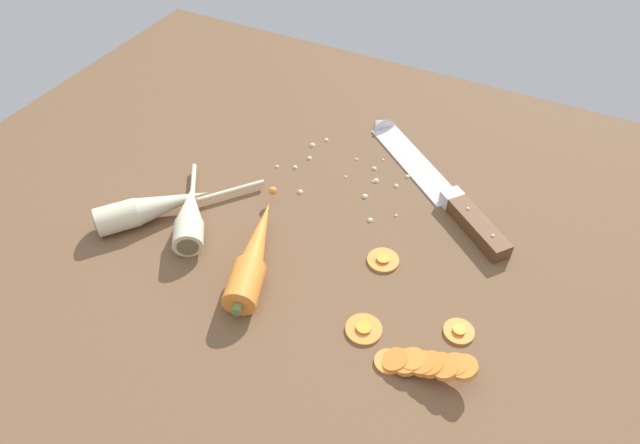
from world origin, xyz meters
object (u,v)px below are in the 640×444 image
Objects in this scene: carrot_slice_stack at (425,364)px; carrot_slice_stray_near at (383,259)px; carrot_slice_stray_far at (459,331)px; carrot_slice_stray_mid at (364,328)px; parsnip_front at (190,216)px; whole_carrot at (254,254)px; parsnip_mid_left at (154,208)px; chefs_knife at (429,176)px.

carrot_slice_stack reaches higher than carrot_slice_stray_near.
carrot_slice_stack is at bearing -51.76° from carrot_slice_stray_near.
carrot_slice_stray_mid is at bearing -154.68° from carrot_slice_stray_far.
carrot_slice_stray_far is (38.10, -0.04, -1.62)cm from parsnip_front.
carrot_slice_stray_mid is (28.09, -4.78, -1.62)cm from parsnip_front.
whole_carrot reaches higher than parsnip_mid_left.
whole_carrot is 1.06× the size of parsnip_mid_left.
whole_carrot is 5.81× the size of carrot_slice_stray_far.
whole_carrot is 1.92× the size of carrot_slice_stack.
carrot_slice_stack is 8.27cm from carrot_slice_stray_mid.
parsnip_front is 3.69× the size of carrot_slice_stray_mid.
parsnip_front is 5.54cm from parsnip_mid_left.
whole_carrot reaches higher than parsnip_front.
chefs_knife reaches higher than carrot_slice_stray_far.
parsnip_front is 36.69cm from carrot_slice_stack.
carrot_slice_stray_near is at bearing 13.23° from parsnip_front.
chefs_knife is 29.13cm from carrot_slice_stray_mid.
carrot_slice_stray_mid is at bearing 166.98° from carrot_slice_stack.
carrot_slice_stack is (36.09, -6.63, -0.55)cm from parsnip_front.
carrot_slice_stray_mid is 1.20× the size of carrot_slice_stray_far.
whole_carrot reaches higher than carrot_slice_stray_mid.
whole_carrot reaches higher than carrot_slice_stray_far.
whole_carrot is at bearing -3.78° from parsnip_mid_left.
chefs_knife is 6.99× the size of carrot_slice_stray_near.
chefs_knife is at bearing 94.13° from carrot_slice_stray_mid.
carrot_slice_stray_far is (12.11, -24.32, -0.29)cm from chefs_knife.
chefs_knife reaches higher than carrot_slice_stray_near.
chefs_knife is 8.06× the size of carrot_slice_stray_far.
carrot_slice_stray_near and carrot_slice_stray_mid have the same top height.
parsnip_front is 38.14cm from carrot_slice_stray_far.
chefs_knife is at bearing 38.64° from parsnip_mid_left.
carrot_slice_stray_mid is at bearing -79.34° from carrot_slice_stray_near.
chefs_knife is 32.51cm from carrot_slice_stack.
whole_carrot is 11.66cm from parsnip_front.
parsnip_front is at bearing 179.93° from carrot_slice_stray_far.
carrot_slice_stray_mid is at bearing -9.66° from parsnip_front.
chefs_knife is 40.31cm from parsnip_mid_left.
carrot_slice_stack is at bearing -10.64° from whole_carrot.
carrot_slice_stack reaches higher than carrot_slice_stray_far.
carrot_slice_stray_near is at bearing 152.92° from carrot_slice_stray_far.
chefs_knife reaches higher than carrot_slice_stray_mid.
parsnip_front is 0.81× the size of parsnip_mid_left.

